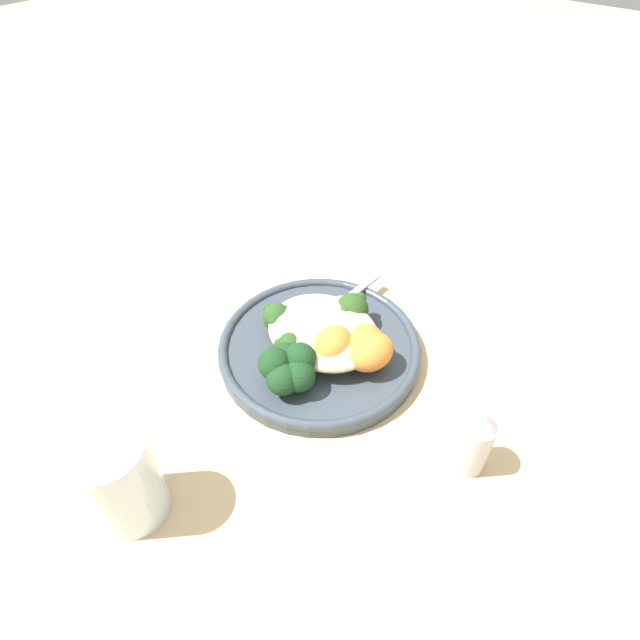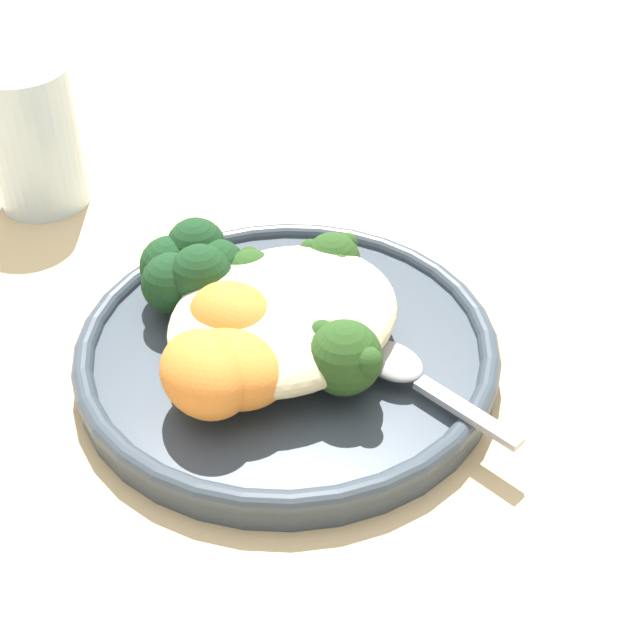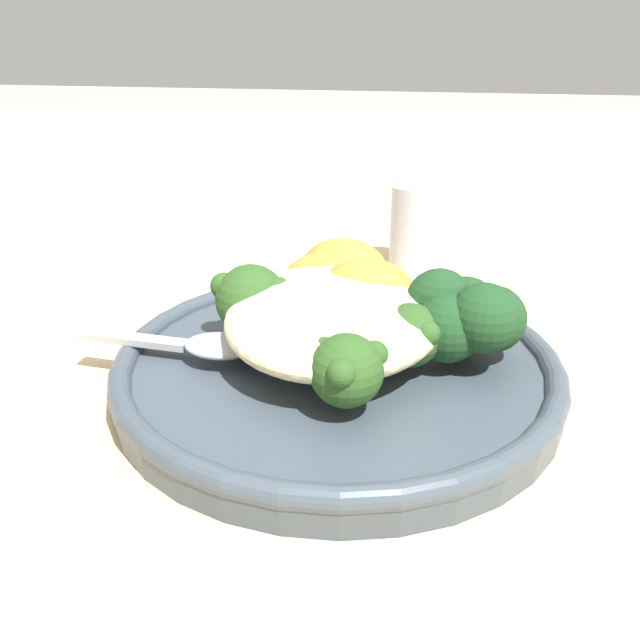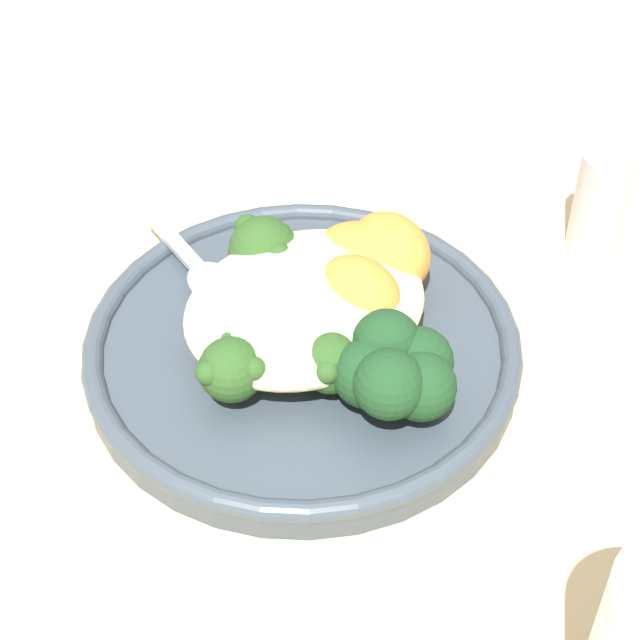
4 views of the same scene
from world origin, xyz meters
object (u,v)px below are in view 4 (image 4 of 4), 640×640
object	(u,v)px
plate	(302,348)
broccoli_stalk_0	(283,264)
broccoli_stalk_2	(265,353)
broccoli_stalk_3	(335,351)
sweet_potato_chunk_0	(357,297)
sweet_potato_chunk_2	(383,248)
kale_tuft	(396,370)
quinoa_mound	(305,305)
spoon	(205,273)
salt_shaker	(603,190)
sweet_potato_chunk_1	(365,260)
broccoli_stalk_1	(292,305)
sweet_potato_chunk_3	(381,261)

from	to	relation	value
plate	broccoli_stalk_0	xyz separation A→B (m)	(0.01, 0.04, 0.03)
broccoli_stalk_2	broccoli_stalk_3	world-z (taller)	broccoli_stalk_2
sweet_potato_chunk_0	plate	bearing A→B (deg)	157.36
broccoli_stalk_2	sweet_potato_chunk_2	size ratio (longest dim) A/B	2.21
kale_tuft	quinoa_mound	bearing A→B (deg)	96.23
spoon	salt_shaker	distance (m)	0.24
broccoli_stalk_3	sweet_potato_chunk_0	xyz separation A→B (m)	(0.03, 0.02, 0.01)
broccoli_stalk_0	broccoli_stalk_2	world-z (taller)	broccoli_stalk_0
sweet_potato_chunk_1	kale_tuft	bearing A→B (deg)	-117.53
broccoli_stalk_0	sweet_potato_chunk_2	bearing A→B (deg)	-134.85
broccoli_stalk_0	sweet_potato_chunk_0	distance (m)	0.05
broccoli_stalk_1	sweet_potato_chunk_2	size ratio (longest dim) A/B	1.27
sweet_potato_chunk_0	kale_tuft	bearing A→B (deg)	-107.45
sweet_potato_chunk_1	salt_shaker	xyz separation A→B (m)	(0.15, -0.03, 0.00)
sweet_potato_chunk_0	sweet_potato_chunk_3	world-z (taller)	sweet_potato_chunk_0
broccoli_stalk_1	kale_tuft	size ratio (longest dim) A/B	1.12
quinoa_mound	broccoli_stalk_2	bearing A→B (deg)	-158.56
spoon	sweet_potato_chunk_1	bearing A→B (deg)	-126.43
broccoli_stalk_0	broccoli_stalk_2	size ratio (longest dim) A/B	0.88
sweet_potato_chunk_0	salt_shaker	distance (m)	0.18
quinoa_mound	broccoli_stalk_3	world-z (taller)	quinoa_mound
sweet_potato_chunk_2	sweet_potato_chunk_1	bearing A→B (deg)	179.13
broccoli_stalk_0	spoon	xyz separation A→B (m)	(-0.03, 0.03, -0.01)
sweet_potato_chunk_1	spoon	distance (m)	0.09
salt_shaker	quinoa_mound	bearing A→B (deg)	173.34
broccoli_stalk_0	sweet_potato_chunk_2	xyz separation A→B (m)	(0.05, -0.02, 0.00)
sweet_potato_chunk_1	quinoa_mound	bearing A→B (deg)	-167.40
broccoli_stalk_1	broccoli_stalk_3	xyz separation A→B (m)	(-0.00, -0.04, 0.00)
sweet_potato_chunk_2	spoon	world-z (taller)	sweet_potato_chunk_2
quinoa_mound	sweet_potato_chunk_1	size ratio (longest dim) A/B	2.26
broccoli_stalk_0	sweet_potato_chunk_3	size ratio (longest dim) A/B	2.37
spoon	plate	bearing A→B (deg)	-162.67
broccoli_stalk_1	broccoli_stalk_2	world-z (taller)	broccoli_stalk_2
broccoli_stalk_2	broccoli_stalk_3	distance (m)	0.04
broccoli_stalk_0	broccoli_stalk_2	xyz separation A→B (m)	(-0.05, -0.05, -0.00)
plate	kale_tuft	world-z (taller)	kale_tuft
broccoli_stalk_2	sweet_potato_chunk_1	size ratio (longest dim) A/B	2.06
salt_shaker	sweet_potato_chunk_1	bearing A→B (deg)	167.39
sweet_potato_chunk_1	sweet_potato_chunk_3	xyz separation A→B (m)	(0.01, -0.01, -0.00)
plate	broccoli_stalk_2	distance (m)	0.04
broccoli_stalk_2	sweet_potato_chunk_3	xyz separation A→B (m)	(0.09, 0.02, 0.00)
broccoli_stalk_1	broccoli_stalk_3	bearing A→B (deg)	117.76
plate	sweet_potato_chunk_2	world-z (taller)	sweet_potato_chunk_2
spoon	broccoli_stalk_3	bearing A→B (deg)	-168.66
plate	sweet_potato_chunk_3	xyz separation A→B (m)	(0.06, 0.01, 0.03)
broccoli_stalk_3	sweet_potato_chunk_1	world-z (taller)	sweet_potato_chunk_1
plate	sweet_potato_chunk_3	bearing A→B (deg)	7.15
quinoa_mound	spoon	xyz separation A→B (m)	(-0.02, 0.07, -0.01)
sweet_potato_chunk_3	spoon	bearing A→B (deg)	141.55
sweet_potato_chunk_0	kale_tuft	size ratio (longest dim) A/B	0.86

